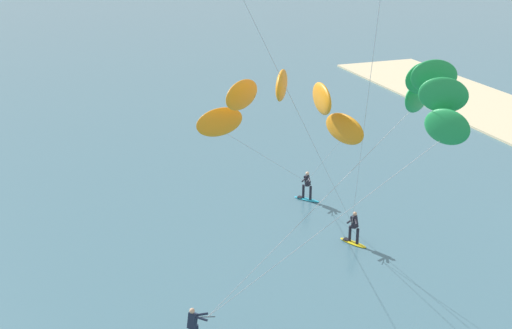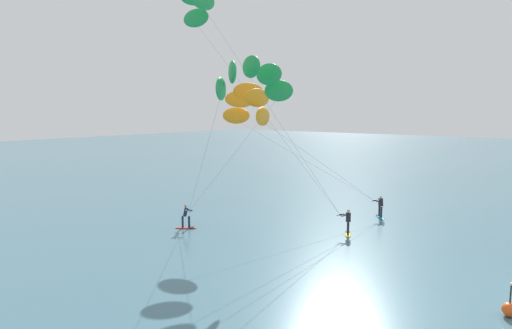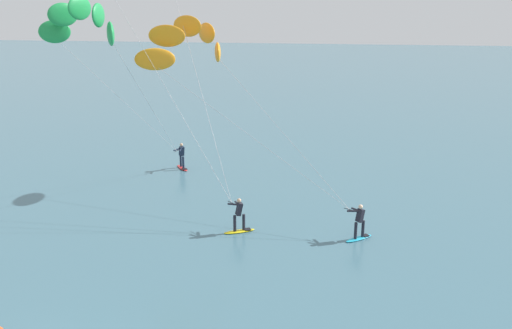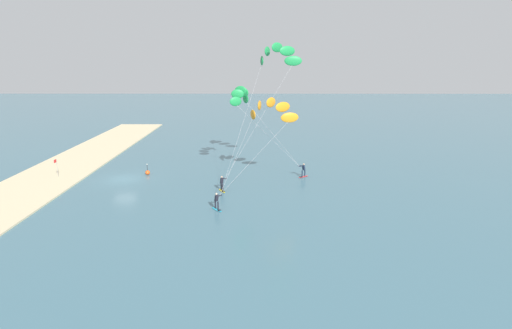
{
  "view_description": "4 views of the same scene",
  "coord_description": "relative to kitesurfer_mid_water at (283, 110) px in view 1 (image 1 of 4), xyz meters",
  "views": [
    {
      "loc": [
        -21.17,
        26.12,
        14.99
      ],
      "look_at": [
        3.93,
        17.1,
        4.86
      ],
      "focal_mm": 46.88,
      "sensor_mm": 36.0,
      "label": 1
    },
    {
      "loc": [
        -20.08,
        0.72,
        7.92
      ],
      "look_at": [
        2.06,
        17.77,
        4.34
      ],
      "focal_mm": 29.4,
      "sensor_mm": 36.0,
      "label": 2
    },
    {
      "loc": [
        8.51,
        -11.68,
        10.63
      ],
      "look_at": [
        4.88,
        13.2,
        2.98
      ],
      "focal_mm": 39.02,
      "sensor_mm": 36.0,
      "label": 3
    },
    {
      "loc": [
        45.0,
        15.91,
        13.76
      ],
      "look_at": [
        4.48,
        15.66,
        3.02
      ],
      "focal_mm": 28.0,
      "sensor_mm": 36.0,
      "label": 4
    }
  ],
  "objects": [
    {
      "name": "kitesurfer_mid_water",
      "position": [
        0.0,
        0.0,
        0.0
      ],
      "size": [
        12.01,
        8.94,
        9.67
      ],
      "color": "#23ADD1",
      "rests_on": "ground"
    },
    {
      "name": "kitesurfer_far_out",
      "position": [
        -4.39,
        -2.97,
        1.02
      ],
      "size": [
        5.41,
        9.55,
        10.63
      ],
      "color": "red",
      "rests_on": "ground"
    }
  ]
}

